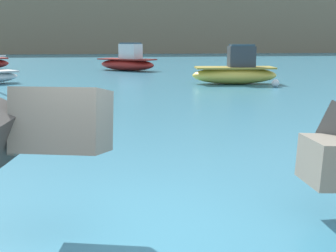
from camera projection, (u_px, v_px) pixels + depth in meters
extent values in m
plane|color=teal|center=(110.00, 233.00, 6.13)|extent=(400.00, 400.00, 0.00)
cube|color=slate|center=(64.00, 120.00, 5.95)|extent=(1.39, 1.31, 1.00)
cube|color=slate|center=(1.00, 134.00, 5.93)|extent=(0.74, 0.65, 0.55)
cube|color=gray|center=(334.00, 162.00, 6.46)|extent=(0.87, 0.91, 0.71)
ellipsoid|color=maroon|center=(127.00, 65.00, 37.90)|extent=(5.50, 5.20, 1.01)
cube|color=maroon|center=(127.00, 59.00, 37.81)|extent=(5.06, 4.78, 0.10)
cube|color=silver|center=(131.00, 51.00, 37.46)|extent=(2.06, 2.02, 1.26)
cube|color=#334C5B|center=(130.00, 43.00, 37.32)|extent=(1.85, 1.82, 0.12)
ellipsoid|color=#EAC64C|center=(234.00, 75.00, 26.54)|extent=(5.30, 2.49, 1.02)
cube|color=#AF9539|center=(235.00, 68.00, 26.45)|extent=(4.88, 2.29, 0.10)
cube|color=#33383D|center=(241.00, 57.00, 26.34)|extent=(1.65, 1.32, 1.23)
cube|color=#334C5B|center=(242.00, 45.00, 26.21)|extent=(1.49, 1.19, 0.12)
sphere|color=silver|center=(275.00, 83.00, 24.82)|extent=(0.44, 0.44, 0.44)
cube|color=#847056|center=(147.00, 14.00, 98.19)|extent=(94.56, 34.92, 16.27)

